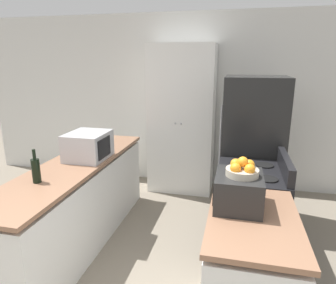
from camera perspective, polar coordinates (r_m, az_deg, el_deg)
name	(u,v)px	position (r m, az deg, el deg)	size (l,w,h in m)	color
wall_back	(190,102)	(4.66, 4.21, 7.64)	(7.00, 0.06, 2.60)	silver
counter_left	(78,205)	(3.37, -16.80, -11.37)	(0.60, 2.40, 0.90)	silver
counter_right	(249,276)	(2.38, 15.15, -23.47)	(0.60, 0.97, 0.90)	silver
pantry_cabinet	(182,120)	(4.41, 2.64, 4.20)	(0.93, 0.55, 2.14)	white
stove	(249,214)	(3.12, 15.14, -13.02)	(0.66, 0.77, 1.06)	black
refrigerator	(252,151)	(3.68, 15.64, -1.75)	(0.72, 0.68, 1.74)	black
microwave	(88,146)	(3.27, -14.94, -0.68)	(0.40, 0.46, 0.28)	#B2B2B7
wine_bottle	(36,170)	(2.78, -23.85, -4.89)	(0.07, 0.07, 0.29)	black
toaster_oven	(238,191)	(2.19, 13.23, -9.01)	(0.33, 0.39, 0.24)	black
fruit_bowl	(242,169)	(2.12, 13.97, -5.06)	(0.22, 0.22, 0.14)	#B2A893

